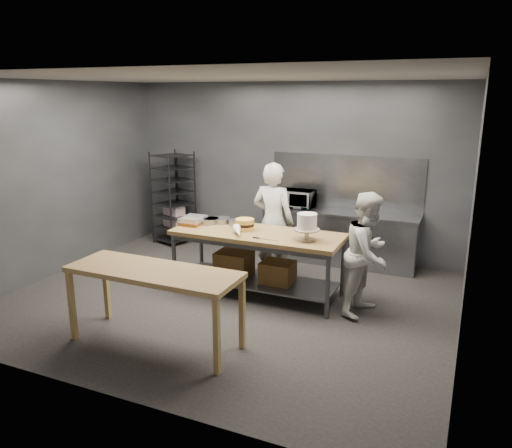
{
  "coord_description": "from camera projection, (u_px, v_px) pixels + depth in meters",
  "views": [
    {
      "loc": [
        2.98,
        -5.78,
        2.8
      ],
      "look_at": [
        0.29,
        0.32,
        1.05
      ],
      "focal_mm": 35.0,
      "sensor_mm": 36.0,
      "label": 1
    }
  ],
  "objects": [
    {
      "name": "ground",
      "position": [
        228.0,
        300.0,
        6.99
      ],
      "size": [
        6.0,
        6.0,
        0.0
      ],
      "primitive_type": "plane",
      "color": "black",
      "rests_on": "ground"
    },
    {
      "name": "back_wall",
      "position": [
        291.0,
        169.0,
        8.82
      ],
      "size": [
        6.0,
        0.04,
        3.0
      ],
      "primitive_type": "cube",
      "color": "#4C4F54",
      "rests_on": "ground"
    },
    {
      "name": "work_table",
      "position": [
        255.0,
        255.0,
        7.09
      ],
      "size": [
        2.4,
        0.9,
        0.92
      ],
      "color": "brown",
      "rests_on": "ground"
    },
    {
      "name": "near_counter",
      "position": [
        154.0,
        277.0,
        5.57
      ],
      "size": [
        2.0,
        0.7,
        0.9
      ],
      "color": "brown",
      "rests_on": "ground"
    },
    {
      "name": "back_counter",
      "position": [
        339.0,
        237.0,
        8.41
      ],
      "size": [
        2.6,
        0.6,
        0.9
      ],
      "color": "slate",
      "rests_on": "ground"
    },
    {
      "name": "splashback_panel",
      "position": [
        345.0,
        182.0,
        8.45
      ],
      "size": [
        2.6,
        0.02,
        0.9
      ],
      "primitive_type": "cube",
      "color": "slate",
      "rests_on": "back_counter"
    },
    {
      "name": "speed_rack",
      "position": [
        173.0,
        199.0,
        9.49
      ],
      "size": [
        0.77,
        0.8,
        1.75
      ],
      "color": "black",
      "rests_on": "ground"
    },
    {
      "name": "chef_behind",
      "position": [
        273.0,
        222.0,
        7.58
      ],
      "size": [
        0.69,
        0.47,
        1.82
      ],
      "primitive_type": "imported",
      "rotation": [
        0.0,
        0.0,
        3.09
      ],
      "color": "silver",
      "rests_on": "ground"
    },
    {
      "name": "chef_right",
      "position": [
        368.0,
        254.0,
        6.4
      ],
      "size": [
        0.78,
        0.91,
        1.61
      ],
      "primitive_type": "imported",
      "rotation": [
        0.0,
        0.0,
        1.33
      ],
      "color": "silver",
      "rests_on": "ground"
    },
    {
      "name": "microwave",
      "position": [
        298.0,
        199.0,
        8.55
      ],
      "size": [
        0.54,
        0.37,
        0.3
      ],
      "primitive_type": "imported",
      "color": "black",
      "rests_on": "back_counter"
    },
    {
      "name": "frosted_cake_stand",
      "position": [
        307.0,
        223.0,
        6.52
      ],
      "size": [
        0.34,
        0.34,
        0.36
      ],
      "color": "#B5A990",
      "rests_on": "work_table"
    },
    {
      "name": "layer_cake",
      "position": [
        245.0,
        224.0,
        7.06
      ],
      "size": [
        0.26,
        0.26,
        0.16
      ],
      "color": "#F0C14C",
      "rests_on": "work_table"
    },
    {
      "name": "cake_pans",
      "position": [
        218.0,
        221.0,
        7.43
      ],
      "size": [
        0.73,
        0.4,
        0.07
      ],
      "color": "gray",
      "rests_on": "work_table"
    },
    {
      "name": "piping_bag",
      "position": [
        238.0,
        232.0,
        6.77
      ],
      "size": [
        0.3,
        0.39,
        0.12
      ],
      "primitive_type": "cone",
      "rotation": [
        1.57,
        0.0,
        0.56
      ],
      "color": "white",
      "rests_on": "work_table"
    },
    {
      "name": "offset_spatula",
      "position": [
        262.0,
        239.0,
        6.64
      ],
      "size": [
        0.36,
        0.02,
        0.02
      ],
      "color": "slate",
      "rests_on": "work_table"
    },
    {
      "name": "pastry_clamshells",
      "position": [
        193.0,
        220.0,
        7.38
      ],
      "size": [
        0.32,
        0.38,
        0.11
      ],
      "color": "brown",
      "rests_on": "work_table"
    }
  ]
}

